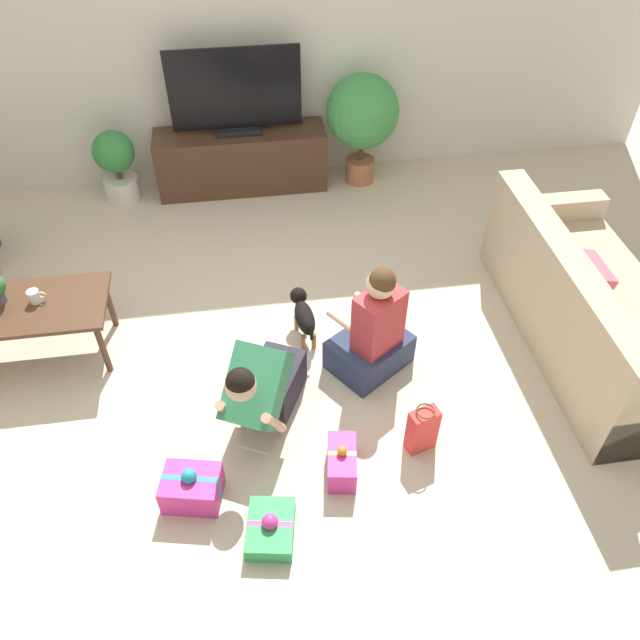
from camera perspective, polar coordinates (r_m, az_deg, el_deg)
The scene contains 16 objects.
ground_plane at distance 4.47m, azimuth -6.09°, elevation -3.89°, with size 16.00×16.00×0.00m, color beige.
wall_back at distance 5.99m, azimuth -9.03°, elevation 24.03°, with size 8.40×0.06×2.60m.
sofa_right at distance 4.80m, azimuth 23.38°, elevation 0.81°, with size 0.91×2.09×0.82m.
coffee_table at distance 4.64m, azimuth -24.63°, elevation 0.78°, with size 0.97×0.58×0.47m.
tv_console at distance 6.15m, azimuth -7.17°, elevation 14.30°, with size 1.58×0.43×0.57m.
tv at distance 5.86m, azimuth -7.74°, elevation 19.64°, with size 1.16×0.20×0.76m.
potted_plant_back_right at distance 6.03m, azimuth 3.91°, elevation 18.22°, with size 0.67×0.67×1.05m.
potted_plant_back_left at distance 6.16m, azimuth -18.13°, elevation 13.48°, with size 0.37×0.37×0.68m.
person_kneeling at distance 3.89m, azimuth -5.20°, elevation -5.98°, with size 0.61×0.81×0.76m.
person_sitting at distance 4.21m, azimuth 4.89°, elevation -1.25°, with size 0.66×0.63×0.89m.
dog at distance 4.49m, azimuth -1.54°, elevation 0.62°, with size 0.17×0.51×0.31m.
gift_box_a at distance 3.66m, azimuth -4.54°, elevation -18.45°, with size 0.31×0.38×0.18m.
gift_box_b at distance 3.82m, azimuth 2.00°, elevation -12.84°, with size 0.22×0.34×0.24m.
gift_box_c at distance 3.79m, azimuth -11.63°, elevation -14.78°, with size 0.38×0.32×0.27m.
gift_bag_a at distance 3.92m, azimuth 9.33°, elevation -9.85°, with size 0.20×0.15×0.36m.
mug at distance 4.59m, azimuth -24.64°, elevation 1.99°, with size 0.12×0.08×0.09m.
Camera 1 is at (0.03, -3.02, 3.29)m, focal length 35.00 mm.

